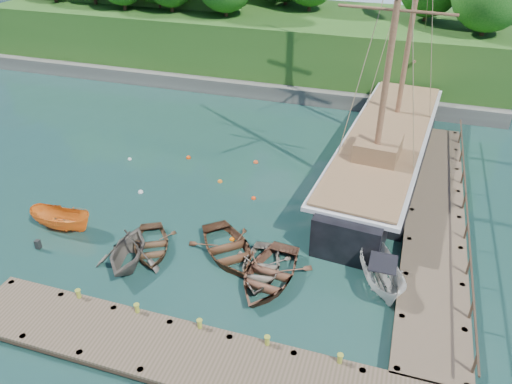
% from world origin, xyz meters
% --- Properties ---
extents(ground, '(160.00, 160.00, 0.00)m').
position_xyz_m(ground, '(0.00, 0.00, 0.00)').
color(ground, '#193A2E').
rests_on(ground, ground).
extents(dock_near, '(20.00, 3.20, 1.10)m').
position_xyz_m(dock_near, '(2.00, -6.50, 0.43)').
color(dock_near, '#4B402E').
rests_on(dock_near, ground).
extents(dock_east, '(3.20, 24.00, 1.10)m').
position_xyz_m(dock_east, '(11.50, 7.00, 0.43)').
color(dock_east, '#4B402E').
rests_on(dock_east, ground).
extents(bollard_0, '(0.26, 0.26, 0.45)m').
position_xyz_m(bollard_0, '(-4.00, -5.10, 0.00)').
color(bollard_0, olive).
rests_on(bollard_0, ground).
extents(bollard_1, '(0.26, 0.26, 0.45)m').
position_xyz_m(bollard_1, '(-1.00, -5.10, 0.00)').
color(bollard_1, olive).
rests_on(bollard_1, ground).
extents(bollard_2, '(0.26, 0.26, 0.45)m').
position_xyz_m(bollard_2, '(2.00, -5.10, 0.00)').
color(bollard_2, olive).
rests_on(bollard_2, ground).
extents(bollard_3, '(0.26, 0.26, 0.45)m').
position_xyz_m(bollard_3, '(5.00, -5.10, 0.00)').
color(bollard_3, olive).
rests_on(bollard_3, ground).
extents(bollard_4, '(0.26, 0.26, 0.45)m').
position_xyz_m(bollard_4, '(8.00, -5.10, 0.00)').
color(bollard_4, olive).
rests_on(bollard_4, ground).
extents(rowboat_0, '(4.37, 4.84, 0.82)m').
position_xyz_m(rowboat_0, '(-2.89, -0.35, 0.00)').
color(rowboat_0, brown).
rests_on(rowboat_0, ground).
extents(rowboat_1, '(4.11, 4.53, 2.06)m').
position_xyz_m(rowboat_1, '(-3.43, -1.69, 0.00)').
color(rowboat_1, '#575149').
rests_on(rowboat_1, ground).
extents(rowboat_2, '(4.02, 5.29, 1.03)m').
position_xyz_m(rowboat_2, '(3.79, -0.75, 0.00)').
color(rowboat_2, brown).
rests_on(rowboat_2, ground).
extents(rowboat_3, '(3.41, 4.39, 0.84)m').
position_xyz_m(rowboat_3, '(3.22, -0.31, 0.00)').
color(rowboat_3, '#686053').
rests_on(rowboat_3, ground).
extents(rowboat_4, '(5.72, 5.86, 0.99)m').
position_xyz_m(rowboat_4, '(1.16, 0.55, 0.00)').
color(rowboat_4, '#4E2E1B').
rests_on(rowboat_4, ground).
extents(motorboat_orange, '(3.86, 1.47, 1.49)m').
position_xyz_m(motorboat_orange, '(-8.57, -0.12, 0.00)').
color(motorboat_orange, orange).
rests_on(motorboat_orange, ground).
extents(cabin_boat_white, '(3.20, 4.72, 1.71)m').
position_xyz_m(cabin_boat_white, '(9.06, 0.58, 0.00)').
color(cabin_boat_white, silver).
rests_on(cabin_boat_white, ground).
extents(schooner, '(6.95, 27.96, 20.56)m').
position_xyz_m(schooner, '(8.02, 12.34, 1.14)').
color(schooner, black).
rests_on(schooner, ground).
extents(mooring_buoy_0, '(0.34, 0.34, 0.34)m').
position_xyz_m(mooring_buoy_0, '(-6.29, 4.67, 0.00)').
color(mooring_buoy_0, silver).
rests_on(mooring_buoy_0, ground).
extents(mooring_buoy_1, '(0.32, 0.32, 0.32)m').
position_xyz_m(mooring_buoy_1, '(-1.96, 7.43, 0.00)').
color(mooring_buoy_1, orange).
rests_on(mooring_buoy_1, ground).
extents(mooring_buoy_2, '(0.30, 0.30, 0.30)m').
position_xyz_m(mooring_buoy_2, '(0.77, 6.16, 0.00)').
color(mooring_buoy_2, '#EF3E10').
rests_on(mooring_buoy_2, ground).
extents(mooring_buoy_3, '(0.29, 0.29, 0.29)m').
position_xyz_m(mooring_buoy_3, '(4.31, 8.38, 0.00)').
color(mooring_buoy_3, silver).
rests_on(mooring_buoy_3, ground).
extents(mooring_buoy_4, '(0.34, 0.34, 0.34)m').
position_xyz_m(mooring_buoy_4, '(-5.31, 9.85, 0.00)').
color(mooring_buoy_4, '#D83B06').
rests_on(mooring_buoy_4, ground).
extents(mooring_buoy_5, '(0.34, 0.34, 0.34)m').
position_xyz_m(mooring_buoy_5, '(-0.52, 10.67, 0.00)').
color(mooring_buoy_5, '#D6491D').
rests_on(mooring_buoy_5, ground).
extents(mooring_buoy_6, '(0.27, 0.27, 0.27)m').
position_xyz_m(mooring_buoy_6, '(-9.20, 8.39, 0.00)').
color(mooring_buoy_6, white).
rests_on(mooring_buoy_6, ground).
extents(mooring_buoy_7, '(0.29, 0.29, 0.29)m').
position_xyz_m(mooring_buoy_7, '(0.93, 1.81, 0.00)').
color(mooring_buoy_7, '#F35B00').
rests_on(mooring_buoy_7, ground).
extents(headland, '(51.00, 19.31, 12.90)m').
position_xyz_m(headland, '(-12.88, 31.36, 5.54)').
color(headland, '#474744').
rests_on(headland, ground).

